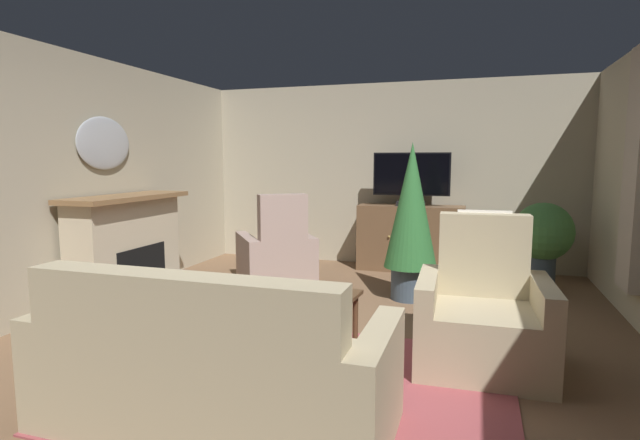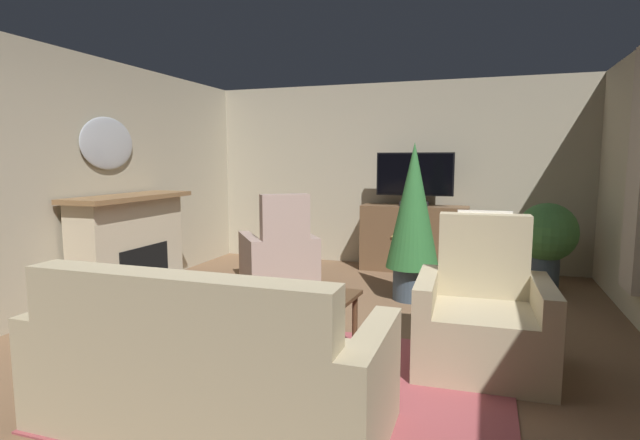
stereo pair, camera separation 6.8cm
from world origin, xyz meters
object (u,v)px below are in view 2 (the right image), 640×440
object	(u,v)px
television	(415,178)
potted_plant_small_fern_corner	(413,215)
fireplace	(132,250)
folded_newspaper	(288,289)
tv_remote	(298,294)
cat	(227,310)
potted_plant_on_hearth_side	(547,236)
tv_cabinet	(414,240)
coffee_table	(300,300)
wall_mirror_oval	(107,143)
armchair_in_far_corner	(279,258)
armchair_by_fireplace	(482,320)
sofa_floral	(207,374)

from	to	relation	value
television	potted_plant_small_fern_corner	world-z (taller)	potted_plant_small_fern_corner
fireplace	folded_newspaper	world-z (taller)	fireplace
tv_remote	cat	xyz separation A→B (m)	(-0.94, 0.56, -0.39)
potted_plant_on_hearth_side	tv_cabinet	bearing A→B (deg)	163.27
coffee_table	tv_cabinet	bearing A→B (deg)	81.85
folded_newspaper	potted_plant_on_hearth_side	world-z (taller)	potted_plant_on_hearth_side
wall_mirror_oval	coffee_table	world-z (taller)	wall_mirror_oval
tv_cabinet	cat	bearing A→B (deg)	-117.21
armchair_in_far_corner	cat	size ratio (longest dim) A/B	2.13
television	armchair_by_fireplace	xyz separation A→B (m)	(0.91, -2.94, -0.92)
armchair_by_fireplace	cat	bearing A→B (deg)	171.81
wall_mirror_oval	tv_cabinet	bearing A→B (deg)	38.10
armchair_by_fireplace	potted_plant_small_fern_corner	xyz separation A→B (m)	(-0.73, 1.59, 0.57)
cat	coffee_table	bearing A→B (deg)	-26.99
coffee_table	sofa_floral	world-z (taller)	sofa_floral
tv_remote	potted_plant_small_fern_corner	size ratio (longest dim) A/B	0.10
fireplace	coffee_table	world-z (taller)	fireplace
armchair_by_fireplace	cat	distance (m)	2.32
fireplace	tv_remote	size ratio (longest dim) A/B	9.28
folded_newspaper	tv_remote	bearing A→B (deg)	-45.71
television	wall_mirror_oval	bearing A→B (deg)	-142.55
armchair_by_fireplace	potted_plant_on_hearth_side	world-z (taller)	armchair_by_fireplace
potted_plant_on_hearth_side	wall_mirror_oval	bearing A→B (deg)	-157.94
potted_plant_on_hearth_side	television	bearing A→B (deg)	165.04
coffee_table	cat	xyz separation A→B (m)	(-0.92, 0.47, -0.32)
armchair_by_fireplace	armchair_in_far_corner	bearing A→B (deg)	143.76
wall_mirror_oval	cat	xyz separation A→B (m)	(1.59, -0.34, -1.59)
potted_plant_small_fern_corner	fireplace	bearing A→B (deg)	-162.44
potted_plant_on_hearth_side	sofa_floral	bearing A→B (deg)	-118.52
tv_cabinet	armchair_in_far_corner	bearing A→B (deg)	-138.35
tv_cabinet	potted_plant_small_fern_corner	distance (m)	1.50
tv_cabinet	television	distance (m)	0.85
sofa_floral	potted_plant_small_fern_corner	xyz separation A→B (m)	(0.71, 2.97, 0.60)
wall_mirror_oval	television	xyz separation A→B (m)	(2.96, 2.27, -0.41)
fireplace	coffee_table	size ratio (longest dim) A/B	1.74
folded_newspaper	potted_plant_on_hearth_side	size ratio (longest dim) A/B	0.30
armchair_in_far_corner	potted_plant_small_fern_corner	xyz separation A→B (m)	(1.61, -0.13, 0.59)
coffee_table	armchair_in_far_corner	size ratio (longest dim) A/B	0.74
television	folded_newspaper	world-z (taller)	television
folded_newspaper	tv_cabinet	bearing A→B (deg)	78.21
wall_mirror_oval	folded_newspaper	size ratio (longest dim) A/B	2.62
armchair_in_far_corner	cat	bearing A→B (deg)	-87.42
coffee_table	tv_remote	distance (m)	0.12
sofa_floral	potted_plant_small_fern_corner	bearing A→B (deg)	76.60
fireplace	armchair_in_far_corner	bearing A→B (deg)	39.30
tv_remote	folded_newspaper	world-z (taller)	tv_remote
fireplace	tv_remote	xyz separation A→B (m)	(2.28, -0.90, -0.05)
coffee_table	folded_newspaper	distance (m)	0.14
coffee_table	potted_plant_on_hearth_side	world-z (taller)	potted_plant_on_hearth_side
tv_remote	cat	distance (m)	1.16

